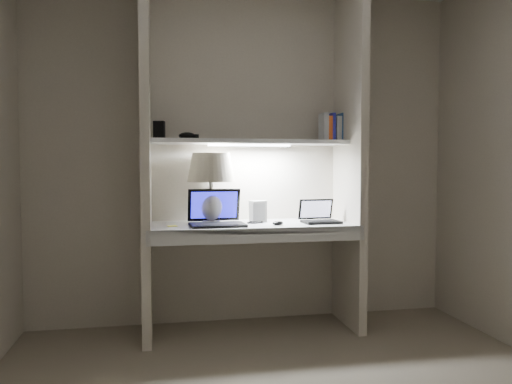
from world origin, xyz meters
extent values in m
cube|color=beige|center=(0.00, 1.50, 1.25)|extent=(3.20, 0.01, 2.50)
cube|color=beige|center=(-0.73, 1.23, 1.25)|extent=(0.06, 0.55, 2.50)
cube|color=beige|center=(0.73, 1.23, 1.25)|extent=(0.06, 0.55, 2.50)
cube|color=white|center=(0.00, 1.23, 0.75)|extent=(1.40, 0.55, 0.04)
cube|color=silver|center=(0.00, 0.96, 0.72)|extent=(1.46, 0.03, 0.10)
cube|color=silver|center=(0.00, 1.32, 1.35)|extent=(1.40, 0.36, 0.03)
cube|color=white|center=(0.00, 1.32, 1.33)|extent=(0.60, 0.04, 0.02)
cylinder|color=white|center=(-0.28, 1.30, 0.78)|extent=(0.12, 0.12, 0.02)
ellipsoid|color=white|center=(-0.28, 1.30, 0.89)|extent=(0.17, 0.17, 0.21)
cylinder|color=white|center=(-0.28, 1.30, 1.02)|extent=(0.03, 0.03, 0.09)
sphere|color=#FFD899|center=(-0.28, 1.30, 1.11)|extent=(0.05, 0.05, 0.05)
cube|color=black|center=(-0.26, 1.11, 0.78)|extent=(0.38, 0.27, 0.02)
cube|color=black|center=(-0.26, 1.11, 0.79)|extent=(0.32, 0.19, 0.00)
cube|color=black|center=(-0.26, 1.27, 0.90)|extent=(0.37, 0.08, 0.23)
cube|color=#1817CA|center=(-0.26, 1.26, 0.90)|extent=(0.33, 0.06, 0.19)
cube|color=black|center=(0.49, 1.15, 0.78)|extent=(0.27, 0.19, 0.02)
cube|color=black|center=(0.49, 1.15, 0.79)|extent=(0.23, 0.14, 0.00)
cube|color=black|center=(0.48, 1.26, 0.86)|extent=(0.26, 0.07, 0.15)
cube|color=silver|center=(0.48, 1.25, 0.86)|extent=(0.23, 0.05, 0.12)
cube|color=silver|center=(0.06, 1.30, 0.85)|extent=(0.13, 0.11, 0.16)
ellipsoid|color=black|center=(0.15, 1.08, 0.79)|extent=(0.10, 0.08, 0.03)
torus|color=black|center=(0.03, 1.24, 0.78)|extent=(0.12, 0.12, 0.01)
cube|color=#F4F233|center=(-0.56, 1.17, 0.77)|extent=(0.08, 0.08, 0.00)
cube|color=silver|center=(0.73, 1.35, 1.46)|extent=(0.03, 0.14, 0.18)
cube|color=navy|center=(0.70, 1.35, 1.47)|extent=(0.04, 0.14, 0.21)
cube|color=silver|center=(0.67, 1.35, 1.46)|extent=(0.04, 0.14, 0.18)
cube|color=#2B2CBB|center=(0.63, 1.35, 1.47)|extent=(0.02, 0.14, 0.21)
cube|color=#E0591F|center=(0.60, 1.35, 1.46)|extent=(0.03, 0.14, 0.18)
cube|color=silver|center=(0.57, 1.35, 1.47)|extent=(0.04, 0.14, 0.21)
cube|color=black|center=(-0.64, 1.40, 1.43)|extent=(0.09, 0.07, 0.13)
ellipsoid|color=black|center=(-0.45, 1.36, 1.39)|extent=(0.14, 0.11, 0.05)
camera|label=1|loc=(-0.64, -2.24, 1.18)|focal=35.00mm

